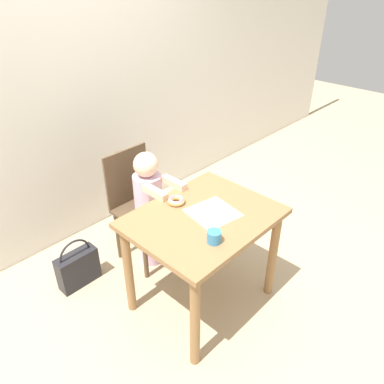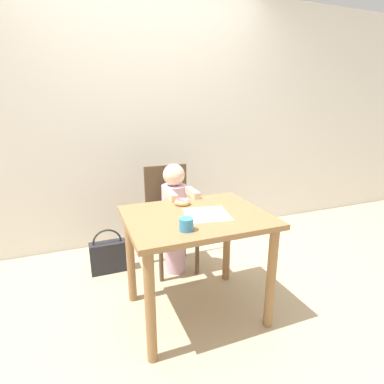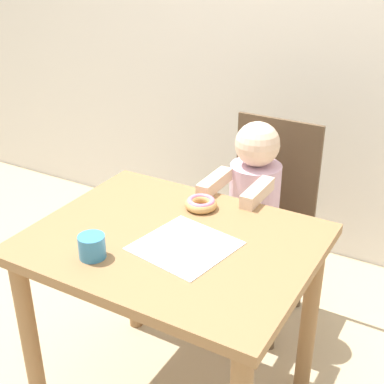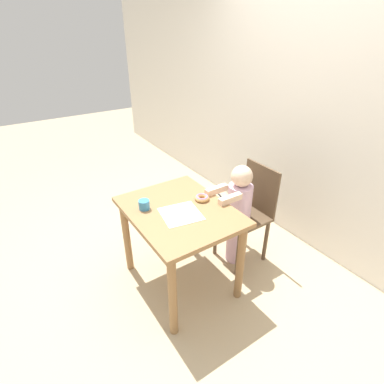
# 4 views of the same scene
# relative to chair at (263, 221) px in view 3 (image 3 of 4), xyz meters

# --- Properties ---
(wall_back) EXTENTS (8.00, 0.05, 2.50)m
(wall_back) POSITION_rel_chair_xyz_m (-0.04, 0.67, 0.78)
(wall_back) COLOR silver
(wall_back) RESTS_ON ground_plane
(dining_table) EXTENTS (0.90, 0.72, 0.73)m
(dining_table) POSITION_rel_chair_xyz_m (-0.04, -0.69, 0.13)
(dining_table) COLOR olive
(dining_table) RESTS_ON ground_plane
(chair) EXTENTS (0.39, 0.40, 0.90)m
(chair) POSITION_rel_chair_xyz_m (0.00, 0.00, 0.00)
(chair) COLOR brown
(chair) RESTS_ON ground_plane
(child_figure) EXTENTS (0.23, 0.40, 0.96)m
(child_figure) POSITION_rel_chair_xyz_m (0.00, -0.12, 0.03)
(child_figure) COLOR silver
(child_figure) RESTS_ON ground_plane
(donut) EXTENTS (0.11, 0.11, 0.04)m
(donut) POSITION_rel_chair_xyz_m (-0.05, -0.47, 0.28)
(donut) COLOR tan
(donut) RESTS_ON dining_table
(napkin) EXTENTS (0.32, 0.32, 0.00)m
(napkin) POSITION_rel_chair_xyz_m (0.02, -0.71, 0.26)
(napkin) COLOR white
(napkin) RESTS_ON dining_table
(handbag) EXTENTS (0.31, 0.12, 0.40)m
(handbag) POSITION_rel_chair_xyz_m (-0.55, 0.09, -0.32)
(handbag) COLOR #232328
(handbag) RESTS_ON ground_plane
(cup) EXTENTS (0.08, 0.08, 0.07)m
(cup) POSITION_rel_chair_xyz_m (-0.19, -0.90, 0.30)
(cup) COLOR teal
(cup) RESTS_ON dining_table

